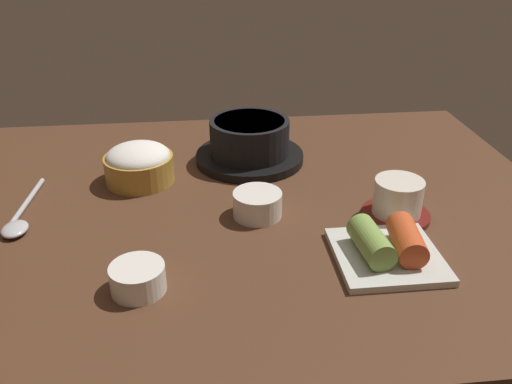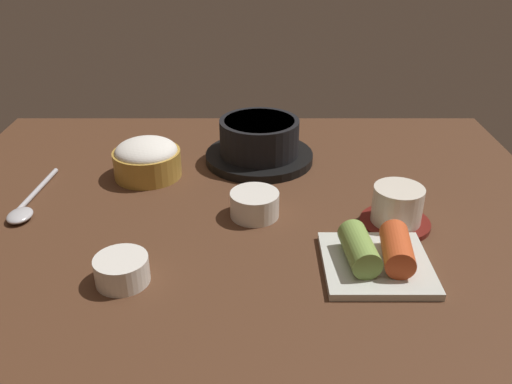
{
  "view_description": "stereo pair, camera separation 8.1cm",
  "coord_description": "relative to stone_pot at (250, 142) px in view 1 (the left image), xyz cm",
  "views": [
    {
      "loc": [
        -5.84,
        -72.86,
        42.94
      ],
      "look_at": [
        2.0,
        -2.0,
        5.0
      ],
      "focal_mm": 37.7,
      "sensor_mm": 36.0,
      "label": 1
    },
    {
      "loc": [
        2.22,
        -73.29,
        42.94
      ],
      "look_at": [
        2.0,
        -2.0,
        5.0
      ],
      "focal_mm": 37.7,
      "sensor_mm": 36.0,
      "label": 2
    }
  ],
  "objects": [
    {
      "name": "tea_cup_with_saucer",
      "position": [
        19.56,
        -22.49,
        -0.76
      ],
      "size": [
        10.09,
        10.09,
        6.13
      ],
      "color": "maroon",
      "rests_on": "dining_table"
    },
    {
      "name": "side_bowl_near",
      "position": [
        -17.0,
        -35.66,
        -1.82
      ],
      "size": [
        6.68,
        6.68,
        3.39
      ],
      "color": "white",
      "rests_on": "dining_table"
    },
    {
      "name": "kimchi_plate",
      "position": [
        14.81,
        -32.78,
        -1.82
      ],
      "size": [
        13.6,
        13.6,
        4.76
      ],
      "color": "silver",
      "rests_on": "dining_table"
    },
    {
      "name": "stone_pot",
      "position": [
        0.0,
        0.0,
        0.0
      ],
      "size": [
        19.43,
        19.43,
        7.83
      ],
      "color": "black",
      "rests_on": "dining_table"
    },
    {
      "name": "rice_bowl",
      "position": [
        -19.11,
        -6.11,
        -0.39
      ],
      "size": [
        11.43,
        11.43,
        6.56
      ],
      "color": "#B78C38",
      "rests_on": "dining_table"
    },
    {
      "name": "banchan_cup_center",
      "position": [
        -0.8,
        -19.66,
        -1.61
      ],
      "size": [
        7.29,
        7.29,
        3.81
      ],
      "color": "white",
      "rests_on": "dining_table"
    },
    {
      "name": "spoon",
      "position": [
        -35.64,
        -18.27,
        -3.03
      ],
      "size": [
        3.6,
        18.39,
        1.35
      ],
      "color": "#B7B7BC",
      "rests_on": "dining_table"
    },
    {
      "name": "dining_table",
      "position": [
        -2.81,
        -15.82,
        -4.64
      ],
      "size": [
        100.0,
        76.0,
        2.0
      ],
      "primitive_type": "cube",
      "color": "#4C2D1C",
      "rests_on": "ground"
    }
  ]
}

